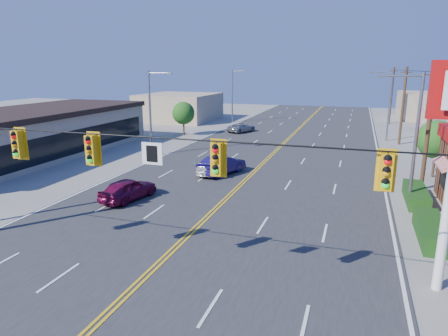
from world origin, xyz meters
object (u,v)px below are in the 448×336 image
(car_blue, at_px, (222,166))
(car_silver, at_px, (242,128))
(signal_span, at_px, (119,167))
(car_magenta, at_px, (128,190))
(car_white, at_px, (215,166))

(car_blue, height_order, car_silver, car_blue)
(signal_span, bearing_deg, car_magenta, 121.27)
(car_magenta, height_order, car_silver, car_magenta)
(car_white, bearing_deg, car_blue, 173.08)
(signal_span, relative_size, car_white, 5.27)
(signal_span, bearing_deg, car_silver, 99.76)
(signal_span, bearing_deg, car_blue, 97.09)
(car_white, bearing_deg, car_magenta, 70.97)
(car_magenta, relative_size, car_blue, 0.92)
(car_blue, relative_size, car_white, 0.97)
(signal_span, height_order, car_magenta, signal_span)
(car_magenta, bearing_deg, car_silver, -77.01)
(car_blue, bearing_deg, car_white, 11.23)
(car_white, bearing_deg, car_silver, -78.26)
(car_silver, bearing_deg, car_white, 123.58)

